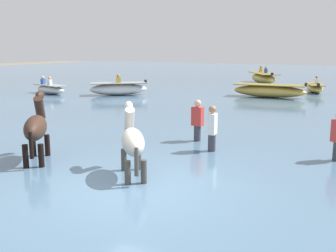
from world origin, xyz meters
The scene contains 11 objects.
ground_plane centered at (0.00, 0.00, 0.00)m, with size 120.00×120.00×0.00m, color #756B56.
water_surface centered at (0.00, 10.00, 0.21)m, with size 90.00×90.00×0.43m, color slate.
horse_lead_dark_bay centered at (-3.11, 0.44, 1.20)m, with size 1.41×1.65×2.02m.
horse_trailing_pinto centered at (-0.47, 0.63, 1.13)m, with size 1.38×1.54×1.92m.
boat_distant_east centered at (-1.73, 15.36, 0.77)m, with size 3.97×1.53×0.83m.
boat_distant_west centered at (-0.04, 19.15, 0.69)m, with size 1.60×2.76×0.98m.
boat_far_inshore centered at (-4.46, 23.38, 0.81)m, with size 3.28×3.94×1.24m.
boat_mid_channel centered at (-13.20, 10.67, 0.70)m, with size 2.58×1.37×1.00m.
boat_near_port centered at (-9.40, 12.12, 0.78)m, with size 3.22×2.99×1.18m.
person_onlooker_right centered at (-0.66, 4.18, 0.87)m, with size 0.33×0.22×1.63m.
person_onlooker_left centered at (0.16, 3.33, 0.87)m, with size 0.24×0.34×1.63m.
Camera 1 is at (4.24, -6.10, 3.13)m, focal length 42.94 mm.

